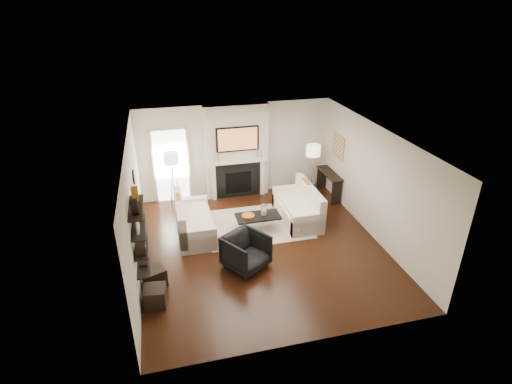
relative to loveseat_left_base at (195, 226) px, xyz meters
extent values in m
plane|color=black|center=(1.46, -0.96, -0.21)|extent=(6.00, 6.00, 0.00)
plane|color=white|center=(1.46, -0.96, 2.49)|extent=(6.00, 6.00, 0.00)
plane|color=silver|center=(1.46, 2.04, 1.14)|extent=(5.50, 0.00, 5.50)
plane|color=silver|center=(1.46, -3.96, 1.14)|extent=(5.50, 0.00, 5.50)
plane|color=silver|center=(-1.29, -0.96, 1.14)|extent=(0.00, 6.00, 6.00)
plane|color=silver|center=(4.21, -0.96, 1.14)|extent=(0.00, 6.00, 6.00)
cube|color=silver|center=(1.46, 1.92, 1.14)|extent=(1.80, 0.25, 2.70)
cube|color=black|center=(1.46, 1.78, 0.31)|extent=(1.30, 0.02, 1.04)
cube|color=black|center=(1.46, 1.78, 0.24)|extent=(0.75, 0.02, 0.65)
cube|color=white|center=(0.74, 1.75, 0.34)|extent=(0.12, 0.08, 1.10)
cube|color=white|center=(2.18, 1.75, 0.34)|extent=(0.12, 0.08, 1.10)
cube|color=white|center=(1.46, 1.73, 0.91)|extent=(1.70, 0.18, 0.07)
cube|color=black|center=(1.46, 1.76, 1.57)|extent=(1.20, 0.06, 0.70)
cube|color=#BF723F|center=(1.46, 1.73, 1.57)|extent=(1.10, 0.00, 0.62)
cylinder|color=silver|center=(0.91, 1.74, 1.09)|extent=(0.04, 0.04, 0.30)
cylinder|color=silver|center=(0.78, 1.74, 1.06)|extent=(0.04, 0.04, 0.24)
cylinder|color=silver|center=(2.01, 1.74, 1.09)|extent=(0.04, 0.04, 0.30)
cylinder|color=silver|center=(2.14, 1.74, 1.06)|extent=(0.04, 0.04, 0.24)
cube|color=white|center=(-0.39, 2.02, 0.84)|extent=(0.90, 0.02, 2.10)
cube|color=white|center=(-0.87, 2.00, 0.84)|extent=(0.06, 0.06, 2.16)
cube|color=white|center=(0.09, 2.00, 0.84)|extent=(0.06, 0.06, 2.16)
cube|color=white|center=(-0.39, 2.00, 1.92)|extent=(1.02, 0.06, 0.06)
cube|color=#BEAD9C|center=(1.58, 0.06, -0.20)|extent=(2.60, 2.00, 0.01)
cube|color=silver|center=(0.00, 0.00, 0.00)|extent=(0.85, 1.80, 0.42)
cube|color=silver|center=(-0.33, 0.00, 0.32)|extent=(0.18, 1.80, 0.80)
cube|color=silver|center=(0.00, -0.81, 0.09)|extent=(0.85, 0.18, 0.60)
cube|color=silver|center=(0.00, 0.81, 0.09)|extent=(0.85, 0.18, 0.60)
cube|color=silver|center=(0.05, 0.00, 0.26)|extent=(0.63, 1.44, 0.10)
cube|color=#9A5512|center=(-0.33, 0.30, 0.52)|extent=(0.10, 0.42, 0.42)
cube|color=black|center=(-0.33, -0.30, 0.51)|extent=(0.10, 0.40, 0.40)
cube|color=silver|center=(2.68, 0.07, 0.00)|extent=(0.85, 1.80, 0.42)
cube|color=silver|center=(3.02, 0.07, 0.32)|extent=(0.18, 1.80, 0.80)
cube|color=silver|center=(2.68, -0.74, 0.09)|extent=(0.85, 0.18, 0.60)
cube|color=silver|center=(2.68, 0.88, 0.09)|extent=(0.85, 0.18, 0.60)
cube|color=silver|center=(2.63, 0.07, 0.26)|extent=(0.63, 1.44, 0.10)
cube|color=#9A5512|center=(3.02, 0.37, 0.52)|extent=(0.10, 0.42, 0.42)
cube|color=black|center=(3.02, -0.23, 0.51)|extent=(0.10, 0.40, 0.40)
cube|color=black|center=(1.55, -0.22, 0.19)|extent=(1.10, 0.55, 0.04)
cylinder|color=silver|center=(1.05, -0.44, -0.02)|extent=(0.02, 0.02, 0.38)
cylinder|color=silver|center=(2.05, -0.44, -0.02)|extent=(0.02, 0.02, 0.38)
cylinder|color=silver|center=(1.05, 0.00, -0.02)|extent=(0.02, 0.02, 0.38)
cylinder|color=silver|center=(2.05, 0.00, -0.02)|extent=(0.02, 0.02, 0.38)
cylinder|color=white|center=(1.70, -0.22, 0.35)|extent=(0.15, 0.15, 0.27)
cylinder|color=white|center=(1.70, -0.22, 0.29)|extent=(0.09, 0.09, 0.13)
cylinder|color=orange|center=(1.30, -0.22, 0.24)|extent=(0.32, 0.32, 0.05)
imported|color=black|center=(0.93, -1.62, 0.21)|extent=(1.11, 1.10, 0.85)
cylinder|color=silver|center=(-0.39, 1.59, 0.39)|extent=(0.02, 0.02, 1.20)
cylinder|color=white|center=(-0.39, 1.59, 1.24)|extent=(0.40, 0.40, 0.30)
cylinder|color=silver|center=(-0.28, 1.59, 0.39)|extent=(0.25, 0.02, 1.23)
cylinder|color=silver|center=(-0.44, 1.68, 0.39)|extent=(0.14, 0.22, 1.23)
cylinder|color=silver|center=(-0.44, 1.49, 0.39)|extent=(0.14, 0.22, 1.23)
cylinder|color=silver|center=(3.51, 1.23, 0.39)|extent=(0.02, 0.02, 1.20)
cylinder|color=white|center=(3.51, 1.23, 1.24)|extent=(0.40, 0.40, 0.30)
cylinder|color=silver|center=(3.62, 1.23, 0.39)|extent=(0.25, 0.02, 1.23)
cylinder|color=silver|center=(3.46, 1.33, 0.39)|extent=(0.14, 0.22, 1.23)
cylinder|color=silver|center=(3.46, 1.14, 0.39)|extent=(0.14, 0.22, 1.23)
cube|color=black|center=(4.03, 1.15, 0.52)|extent=(0.35, 1.20, 0.04)
cube|color=black|center=(4.03, 0.60, 0.14)|extent=(0.30, 0.04, 0.71)
cube|color=black|center=(4.03, 1.70, 0.14)|extent=(0.30, 0.04, 0.71)
cube|color=tan|center=(4.19, 1.09, 1.34)|extent=(0.03, 0.70, 0.70)
cube|color=black|center=(-1.16, -1.96, 0.49)|extent=(0.25, 1.00, 0.03)
cube|color=black|center=(-1.16, -1.96, 0.89)|extent=(0.25, 1.00, 0.04)
cube|color=black|center=(-1.16, -1.96, 1.29)|extent=(0.25, 1.00, 0.04)
cube|color=black|center=(-1.16, -1.96, 1.69)|extent=(0.25, 1.00, 0.04)
cube|color=black|center=(-1.16, -2.21, 1.85)|extent=(0.12, 0.10, 0.28)
cube|color=#9A5512|center=(-1.16, -1.71, 1.85)|extent=(0.12, 0.10, 0.28)
cube|color=white|center=(-1.16, -2.11, 1.42)|extent=(0.04, 0.30, 0.22)
cube|color=black|center=(-1.16, -1.73, 1.40)|extent=(0.04, 0.22, 0.18)
cube|color=black|center=(-1.16, -2.23, 1.01)|extent=(0.18, 0.25, 0.20)
cube|color=black|center=(-1.16, -1.71, 0.97)|extent=(0.15, 0.12, 0.12)
cube|color=black|center=(-1.16, -2.04, 0.53)|extent=(0.14, 0.20, 0.05)
cube|color=white|center=(-1.16, -1.62, 0.60)|extent=(0.10, 0.10, 0.18)
cylinder|color=black|center=(-1.27, -0.06, 1.49)|extent=(0.04, 0.34, 0.34)
cylinder|color=white|center=(-1.24, -0.06, 1.49)|extent=(0.01, 0.29, 0.29)
cube|color=black|center=(-1.01, -1.78, -0.01)|extent=(0.51, 0.51, 0.40)
cube|color=black|center=(-1.01, -2.39, -0.01)|extent=(0.45, 0.45, 0.40)
camera|label=1|loc=(-0.59, -8.59, 5.08)|focal=28.00mm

